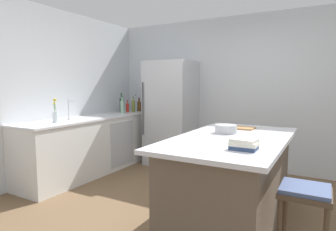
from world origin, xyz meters
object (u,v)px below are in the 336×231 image
(gin_bottle, at_px, (122,106))
(cutting_board, at_px, (240,128))
(hot_sauce_bottle, at_px, (128,108))
(bar_stool, at_px, (304,203))
(flower_vase, at_px, (55,115))
(whiskey_bottle, at_px, (139,106))
(sink_faucet, at_px, (69,109))
(wine_bottle, at_px, (121,105))
(soda_bottle, at_px, (135,105))
(olive_oil_bottle, at_px, (133,106))
(refrigerator, at_px, (171,113))
(cookbook_stack, at_px, (244,144))
(mixing_bowl, at_px, (226,129))
(kitchen_island, at_px, (231,179))

(gin_bottle, height_order, cutting_board, gin_bottle)
(hot_sauce_bottle, relative_size, gin_bottle, 0.74)
(bar_stool, relative_size, flower_vase, 2.05)
(whiskey_bottle, bearing_deg, sink_faucet, -93.82)
(sink_faucet, bearing_deg, hot_sauce_bottle, 88.26)
(flower_vase, height_order, wine_bottle, wine_bottle)
(soda_bottle, distance_m, olive_oil_bottle, 0.11)
(whiskey_bottle, bearing_deg, wine_bottle, -109.24)
(refrigerator, relative_size, cookbook_stack, 8.41)
(sink_faucet, height_order, mixing_bowl, sink_faucet)
(cutting_board, bearing_deg, whiskey_bottle, 152.47)
(kitchen_island, height_order, sink_faucet, sink_faucet)
(refrigerator, height_order, hot_sauce_bottle, refrigerator)
(sink_faucet, height_order, cookbook_stack, sink_faucet)
(flower_vase, bearing_deg, sink_faucet, 106.32)
(kitchen_island, height_order, bar_stool, kitchen_island)
(refrigerator, distance_m, mixing_bowl, 2.11)
(flower_vase, xyz_separation_m, gin_bottle, (-0.03, 1.52, 0.02))
(wine_bottle, relative_size, gin_bottle, 1.19)
(mixing_bowl, bearing_deg, hot_sauce_bottle, 150.55)
(flower_vase, bearing_deg, bar_stool, -6.78)
(wine_bottle, bearing_deg, kitchen_island, -29.26)
(wine_bottle, relative_size, cookbook_stack, 1.68)
(kitchen_island, bearing_deg, mixing_bowl, 123.30)
(kitchen_island, xyz_separation_m, hot_sauce_bottle, (-2.52, 1.55, 0.54))
(wine_bottle, xyz_separation_m, mixing_bowl, (2.46, -1.25, -0.11))
(olive_oil_bottle, bearing_deg, gin_bottle, -99.36)
(cookbook_stack, bearing_deg, cutting_board, 106.73)
(bar_stool, xyz_separation_m, wine_bottle, (-3.32, 1.99, 0.50))
(flower_vase, xyz_separation_m, olive_oil_bottle, (0.02, 1.80, 0.01))
(flower_vase, height_order, mixing_bowl, flower_vase)
(sink_faucet, xyz_separation_m, olive_oil_bottle, (0.12, 1.46, -0.04))
(bar_stool, height_order, sink_faucet, sink_faucet)
(olive_oil_bottle, height_order, wine_bottle, wine_bottle)
(flower_vase, distance_m, cutting_board, 2.51)
(flower_vase, bearing_deg, kitchen_island, 3.81)
(gin_bottle, bearing_deg, bar_stool, -30.52)
(olive_oil_bottle, bearing_deg, cookbook_stack, -38.54)
(hot_sauce_bottle, distance_m, cookbook_stack, 3.46)
(refrigerator, relative_size, flower_vase, 5.53)
(gin_bottle, height_order, cookbook_stack, gin_bottle)
(hot_sauce_bottle, bearing_deg, mixing_bowl, -29.45)
(whiskey_bottle, xyz_separation_m, olive_oil_bottle, (0.00, -0.20, 0.01))
(kitchen_island, distance_m, refrigerator, 2.39)
(flower_vase, height_order, whiskey_bottle, flower_vase)
(whiskey_bottle, relative_size, wine_bottle, 0.73)
(hot_sauce_bottle, height_order, cutting_board, hot_sauce_bottle)
(cookbook_stack, bearing_deg, mixing_bowl, 118.32)
(kitchen_island, xyz_separation_m, bar_stool, (0.73, -0.54, 0.10))
(refrigerator, bearing_deg, cutting_board, -34.72)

